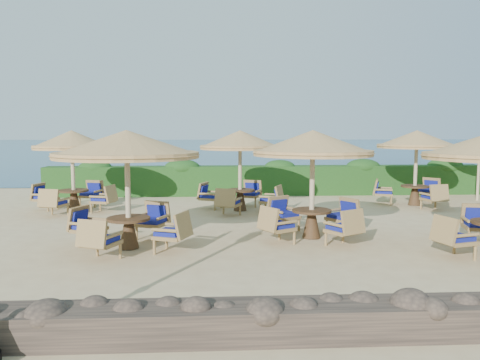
% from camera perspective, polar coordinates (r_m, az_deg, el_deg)
% --- Properties ---
extents(ground, '(120.00, 120.00, 0.00)m').
position_cam_1_polar(ground, '(12.37, 7.16, -6.32)').
color(ground, '#D1B784').
rests_on(ground, ground).
extents(sea, '(160.00, 160.00, 0.00)m').
position_cam_1_polar(sea, '(81.96, -1.61, 4.16)').
color(sea, navy).
rests_on(sea, ground).
extents(hedge, '(18.00, 0.90, 1.20)m').
position_cam_1_polar(hedge, '(19.32, 3.38, -0.04)').
color(hedge, '#173E14').
rests_on(hedge, ground).
extents(stone_wall, '(15.00, 0.65, 0.44)m').
position_cam_1_polar(stone_wall, '(6.56, 17.26, -15.85)').
color(stone_wall, brown).
rests_on(stone_wall, ground).
extents(extra_parasol, '(2.30, 2.30, 2.41)m').
position_cam_1_polar(extra_parasol, '(19.80, 27.22, 4.01)').
color(extra_parasol, '#CBB78F').
rests_on(extra_parasol, ground).
extents(cafe_set_0, '(3.23, 3.23, 2.65)m').
position_cam_1_polar(cafe_set_0, '(10.61, -13.60, 2.00)').
color(cafe_set_0, '#CBB78F').
rests_on(cafe_set_0, ground).
extents(cafe_set_1, '(2.94, 2.94, 2.65)m').
position_cam_1_polar(cafe_set_1, '(11.50, 8.83, 2.08)').
color(cafe_set_1, '#CBB78F').
rests_on(cafe_set_1, ground).
extents(cafe_set_3, '(2.88, 2.88, 2.65)m').
position_cam_1_polar(cafe_set_3, '(16.19, -19.75, 2.46)').
color(cafe_set_3, '#CBB78F').
rests_on(cafe_set_3, ground).
extents(cafe_set_4, '(2.85, 2.85, 2.65)m').
position_cam_1_polar(cafe_set_4, '(15.31, 0.01, 2.83)').
color(cafe_set_4, '#CBB78F').
rests_on(cafe_set_4, ground).
extents(cafe_set_5, '(2.81, 2.81, 2.65)m').
position_cam_1_polar(cafe_set_5, '(17.58, 20.70, 3.23)').
color(cafe_set_5, '#CBB78F').
rests_on(cafe_set_5, ground).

